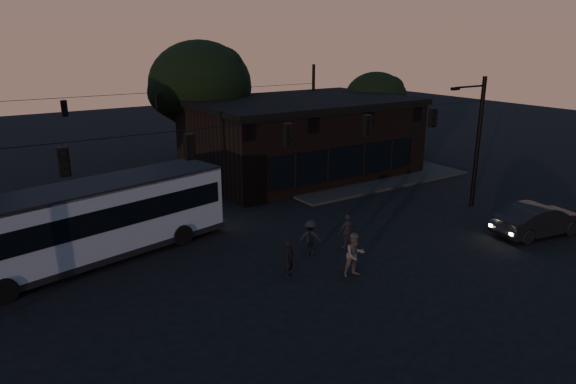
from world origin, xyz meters
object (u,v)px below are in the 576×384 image
pedestrian_b (355,255)px  pedestrian_d (311,237)px  pedestrian_c (347,232)px  building (301,136)px  bus (93,218)px  pedestrian_a (289,259)px  car (539,220)px

pedestrian_b → pedestrian_d: size_ratio=1.17×
pedestrian_b → pedestrian_c: bearing=64.2°
building → pedestrian_d: building is taller
bus → pedestrian_d: (8.35, -4.79, -1.13)m
pedestrian_a → pedestrian_b: size_ratio=0.84×
car → pedestrian_a: car is taller
bus → pedestrian_a: bearing=-56.9°
pedestrian_c → pedestrian_d: pedestrian_c is taller
building → car: bearing=-80.3°
bus → car: 21.39m
pedestrian_d → pedestrian_b: bearing=136.8°
pedestrian_c → pedestrian_d: (-1.82, 0.43, -0.03)m
pedestrian_b → building: bearing=70.9°
building → car: 17.17m
bus → pedestrian_c: 11.48m
pedestrian_c → pedestrian_b: bearing=57.0°
building → bus: size_ratio=1.22×
bus → car: bus is taller
bus → pedestrian_d: 9.69m
car → pedestrian_a: 13.37m
pedestrian_b → pedestrian_d: bearing=102.0°
building → bus: building is taller
building → pedestrian_b: size_ratio=8.15×
building → pedestrian_a: size_ratio=9.69×
pedestrian_c → pedestrian_d: size_ratio=1.04×
car → pedestrian_b: pedestrian_b is taller
pedestrian_a → car: bearing=-43.9°
bus → pedestrian_c: (10.17, -5.22, -1.10)m
pedestrian_a → pedestrian_b: (2.28, -1.44, 0.15)m
car → pedestrian_d: size_ratio=3.04×
building → pedestrian_c: size_ratio=9.17×
pedestrian_a → pedestrian_b: pedestrian_b is taller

